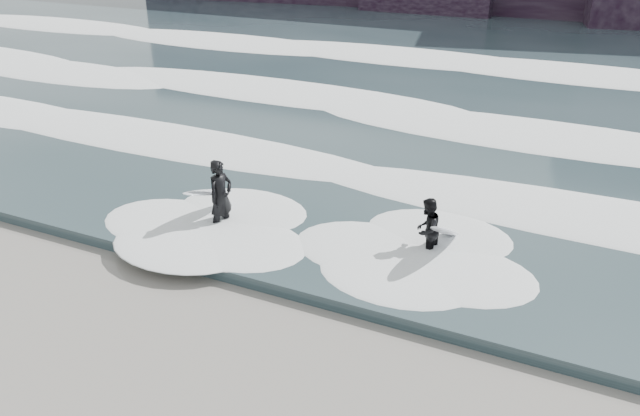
{
  "coord_description": "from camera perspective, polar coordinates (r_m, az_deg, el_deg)",
  "views": [
    {
      "loc": [
        5.67,
        -6.66,
        7.46
      ],
      "look_at": [
        -0.03,
        5.46,
        1.0
      ],
      "focal_mm": 35.0,
      "sensor_mm": 36.0,
      "label": 1
    }
  ],
  "objects": [
    {
      "name": "ground",
      "position": [
        11.49,
        -11.97,
        -15.4
      ],
      "size": [
        120.0,
        120.0,
        0.0
      ],
      "primitive_type": "plane",
      "color": "olive",
      "rests_on": "ground"
    },
    {
      "name": "sea",
      "position": [
        36.83,
        16.26,
        13.32
      ],
      "size": [
        90.0,
        52.0,
        0.3
      ],
      "primitive_type": "cube",
      "color": "#2B3C41",
      "rests_on": "ground"
    },
    {
      "name": "foam_near",
      "position": [
        18.08,
        4.86,
        2.69
      ],
      "size": [
        60.0,
        3.2,
        0.2
      ],
      "primitive_type": "ellipsoid",
      "color": "white",
      "rests_on": "sea"
    },
    {
      "name": "foam_mid",
      "position": [
        24.39,
        10.77,
        8.53
      ],
      "size": [
        60.0,
        4.0,
        0.24
      ],
      "primitive_type": "ellipsoid",
      "color": "white",
      "rests_on": "sea"
    },
    {
      "name": "foam_far",
      "position": [
        32.91,
        15.04,
        12.61
      ],
      "size": [
        60.0,
        4.8,
        0.3
      ],
      "primitive_type": "ellipsoid",
      "color": "white",
      "rests_on": "sea"
    },
    {
      "name": "surfer_left",
      "position": [
        15.71,
        -9.19,
        1.03
      ],
      "size": [
        1.04,
        1.85,
        1.94
      ],
      "color": "black",
      "rests_on": "ground"
    },
    {
      "name": "surfer_right",
      "position": [
        14.55,
        10.05,
        -1.99
      ],
      "size": [
        1.12,
        2.03,
        1.54
      ],
      "color": "black",
      "rests_on": "ground"
    }
  ]
}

